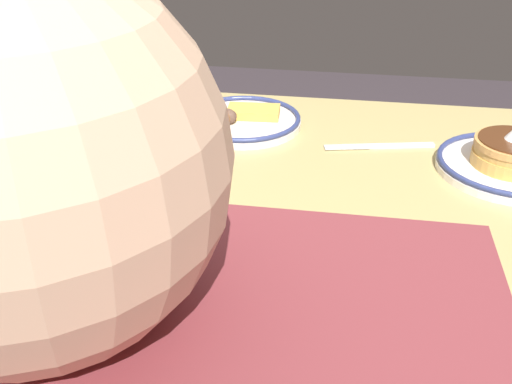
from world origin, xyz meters
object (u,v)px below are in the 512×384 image
Objects in this scene: butter_knife at (379,146)px; drinking_glass at (131,147)px; fork_near at (42,232)px; fork_far at (459,367)px; plate_center_pancakes at (511,160)px; coffee_mug at (4,132)px; plate_near_main at (242,119)px.

drinking_glass is at bearing 24.43° from butter_knife.
fork_near is 0.62m from fork_far.
fork_near and butter_knife have the same top height.
plate_center_pancakes reaches higher than coffee_mug.
fork_far is 0.92× the size of butter_knife.
plate_near_main is at bearing -12.39° from butter_knife.
fork_near is at bearing 127.80° from coffee_mug.
plate_center_pancakes reaches higher than plate_near_main.
drinking_glass is (0.67, 0.13, 0.04)m from plate_center_pancakes.
plate_center_pancakes is 0.24m from butter_knife.
fork_near is 0.98× the size of fork_far.
drinking_glass reaches higher than plate_center_pancakes.
plate_near_main is 0.95× the size of plate_center_pancakes.
coffee_mug is 0.49× the size of butter_knife.
plate_near_main is at bearing -14.15° from plate_center_pancakes.
plate_near_main is 1.26× the size of fork_near.
fork_near is at bearing 63.91° from plate_near_main.
butter_knife is at bearing 167.61° from plate_near_main.
fork_far is (-0.79, 0.44, -0.04)m from coffee_mug.
plate_center_pancakes reaches higher than butter_knife.
plate_near_main is 1.23× the size of fork_far.
plate_near_main is 1.14× the size of butter_knife.
plate_near_main is 0.31m from drinking_glass.
fork_far is at bearing 151.15° from coffee_mug.
butter_knife is at bearing -16.31° from plate_center_pancakes.
plate_center_pancakes reaches higher than fork_near.
plate_near_main is 0.54m from plate_center_pancakes.
butter_knife is (-0.29, 0.06, -0.01)m from plate_near_main.
fork_far is at bearing 119.70° from plate_near_main.
plate_center_pancakes is at bearing -106.83° from fork_far.
coffee_mug is 0.32m from fork_near.
coffee_mug is 0.55× the size of fork_near.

